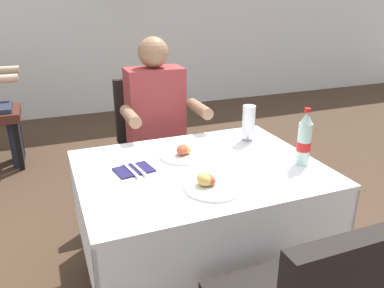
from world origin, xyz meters
name	(u,v)px	position (x,y,z in m)	size (l,w,h in m)	color
ground_plane	(218,287)	(0.00, 0.00, 0.00)	(11.00, 11.00, 0.00)	#473323
back_wall	(95,5)	(0.00, 3.68, 1.38)	(11.00, 0.12, 2.75)	white
main_dining_table	(199,197)	(-0.10, 0.03, 0.56)	(1.14, 0.88, 0.73)	white
chair_far_diner_seat	(153,143)	(-0.10, 0.86, 0.55)	(0.44, 0.50, 0.97)	black
seated_diner_far	(158,125)	(-0.09, 0.75, 0.71)	(0.50, 0.46, 1.26)	#282D42
plate_near_camera	(211,184)	(-0.14, -0.19, 0.75)	(0.26, 0.26, 0.07)	white
plate_far_diner	(183,153)	(-0.13, 0.18, 0.75)	(0.23, 0.23, 0.06)	white
beer_glass_left	(248,123)	(0.28, 0.25, 0.83)	(0.07, 0.07, 0.20)	white
cola_bottle_primary	(304,140)	(0.37, -0.12, 0.85)	(0.07, 0.07, 0.28)	silver
napkin_cutlery_set	(134,170)	(-0.40, 0.10, 0.73)	(0.19, 0.20, 0.01)	#231E4C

